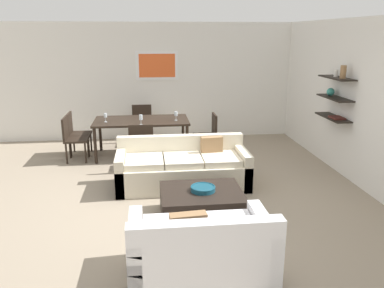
{
  "coord_description": "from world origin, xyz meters",
  "views": [
    {
      "loc": [
        -0.43,
        -5.71,
        2.44
      ],
      "look_at": [
        0.26,
        0.2,
        0.75
      ],
      "focal_mm": 36.41,
      "sensor_mm": 36.0,
      "label": 1
    }
  ],
  "objects": [
    {
      "name": "wine_glass_left_near",
      "position": [
        -1.26,
        1.99,
        0.88
      ],
      "size": [
        0.06,
        0.06,
        0.18
      ],
      "color": "silver",
      "rests_on": "dining_table"
    },
    {
      "name": "dining_chair_right_near",
      "position": [
        0.8,
        1.89,
        0.5
      ],
      "size": [
        0.44,
        0.44,
        0.88
      ],
      "color": "black",
      "rests_on": "ground"
    },
    {
      "name": "dining_chair_head",
      "position": [
        -0.56,
        3.02,
        0.5
      ],
      "size": [
        0.44,
        0.44,
        0.88
      ],
      "color": "black",
      "rests_on": "ground"
    },
    {
      "name": "decorative_bowl",
      "position": [
        0.29,
        -0.84,
        0.42
      ],
      "size": [
        0.34,
        0.34,
        0.07
      ],
      "color": "navy",
      "rests_on": "coffee_table"
    },
    {
      "name": "back_wall_unit",
      "position": [
        0.29,
        3.53,
        1.36
      ],
      "size": [
        8.4,
        0.09,
        2.7
      ],
      "color": "silver",
      "rests_on": "ground"
    },
    {
      "name": "dining_chair_foot",
      "position": [
        -0.56,
        1.2,
        0.5
      ],
      "size": [
        0.44,
        0.44,
        0.88
      ],
      "color": "black",
      "rests_on": "ground"
    },
    {
      "name": "dining_table",
      "position": [
        -0.56,
        2.11,
        0.69
      ],
      "size": [
        1.91,
        1.01,
        0.75
      ],
      "color": "black",
      "rests_on": "ground"
    },
    {
      "name": "sofa_beige",
      "position": [
        0.12,
        0.34,
        0.29
      ],
      "size": [
        2.14,
        0.9,
        0.78
      ],
      "color": "beige",
      "rests_on": "ground"
    },
    {
      "name": "wine_glass_foot",
      "position": [
        -0.56,
        1.67,
        0.89
      ],
      "size": [
        0.07,
        0.07,
        0.19
      ],
      "color": "silver",
      "rests_on": "dining_table"
    },
    {
      "name": "coffee_table",
      "position": [
        0.27,
        -0.84,
        0.19
      ],
      "size": [
        1.11,
        0.9,
        0.38
      ],
      "color": "black",
      "rests_on": "ground"
    },
    {
      "name": "dining_chair_left_near",
      "position": [
        -1.92,
        1.89,
        0.5
      ],
      "size": [
        0.44,
        0.44,
        0.88
      ],
      "color": "black",
      "rests_on": "ground"
    },
    {
      "name": "ground_plane",
      "position": [
        0.0,
        0.0,
        0.0
      ],
      "size": [
        18.0,
        18.0,
        0.0
      ],
      "primitive_type": "plane",
      "color": "gray"
    },
    {
      "name": "wine_glass_right_near",
      "position": [
        0.14,
        1.99,
        0.88
      ],
      "size": [
        0.07,
        0.07,
        0.18
      ],
      "color": "silver",
      "rests_on": "dining_table"
    },
    {
      "name": "dining_chair_left_far",
      "position": [
        -1.92,
        2.34,
        0.5
      ],
      "size": [
        0.44,
        0.44,
        0.88
      ],
      "color": "black",
      "rests_on": "ground"
    },
    {
      "name": "loveseat_white",
      "position": [
        0.08,
        -2.18,
        0.29
      ],
      "size": [
        1.48,
        0.9,
        0.78
      ],
      "color": "white",
      "rests_on": "ground"
    },
    {
      "name": "right_wall_shelf_unit",
      "position": [
        3.03,
        0.6,
        1.35
      ],
      "size": [
        0.34,
        8.2,
        2.7
      ],
      "color": "silver",
      "rests_on": "ground"
    }
  ]
}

